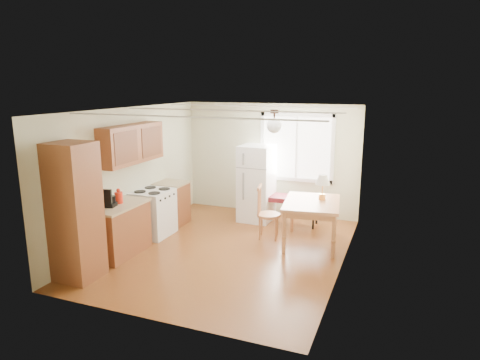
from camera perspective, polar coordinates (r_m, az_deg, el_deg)
The scene contains 11 objects.
room_shell at distance 7.42m, azimuth -1.63°, elevation -0.31°, with size 4.60×5.60×2.62m.
kitchen_run at distance 7.82m, azimuth -15.15°, elevation -3.17°, with size 0.65×3.40×2.20m.
window_unit at distance 9.49m, azimuth 7.55°, elevation 4.31°, with size 1.64×0.05×1.51m.
pendant_light at distance 7.40m, azimuth 4.58°, elevation 7.36°, with size 0.26×0.26×0.40m.
refrigerator at distance 9.21m, azimuth 2.22°, elevation -0.45°, with size 0.70×0.72×1.65m.
bench at distance 9.10m, azimuth 6.72°, elevation -2.61°, with size 1.29×0.48×0.59m.
dining_table at distance 7.95m, azimuth 9.54°, elevation -3.57°, with size 1.15×1.43×0.82m.
chair at distance 8.22m, azimuth 3.19°, elevation -3.80°, with size 0.47×0.47×1.02m.
table_lamp at distance 8.00m, azimuth 10.97°, elevation -0.22°, with size 0.27×0.27×0.47m.
coffee_maker at distance 7.48m, azimuth -16.97°, elevation -2.60°, with size 0.20×0.23×0.32m.
kettle at distance 7.68m, azimuth -15.88°, elevation -2.21°, with size 0.14×0.14×0.26m.
Camera 1 is at (2.81, -6.66, 2.93)m, focal length 32.00 mm.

